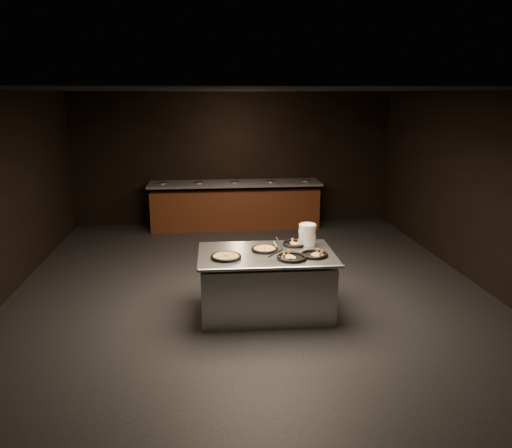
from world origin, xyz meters
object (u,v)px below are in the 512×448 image
object	(u,v)px
pan_veggie_whole	(226,257)
pan_cheese_whole	(265,249)
plate_stack	(307,235)
serving_counter	(266,284)

from	to	relation	value
pan_veggie_whole	pan_cheese_whole	distance (m)	0.58
plate_stack	pan_cheese_whole	bearing A→B (deg)	-163.53
serving_counter	pan_cheese_whole	bearing A→B (deg)	95.51
serving_counter	pan_cheese_whole	xyz separation A→B (m)	(-0.01, 0.10, 0.46)
plate_stack	pan_veggie_whole	size ratio (longest dim) A/B	0.75
pan_veggie_whole	pan_cheese_whole	bearing A→B (deg)	26.76
plate_stack	pan_cheese_whole	xyz separation A→B (m)	(-0.61, -0.18, -0.13)
pan_veggie_whole	plate_stack	bearing A→B (deg)	21.41
pan_veggie_whole	pan_cheese_whole	size ratio (longest dim) A/B	1.10
serving_counter	pan_cheese_whole	size ratio (longest dim) A/B	5.02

